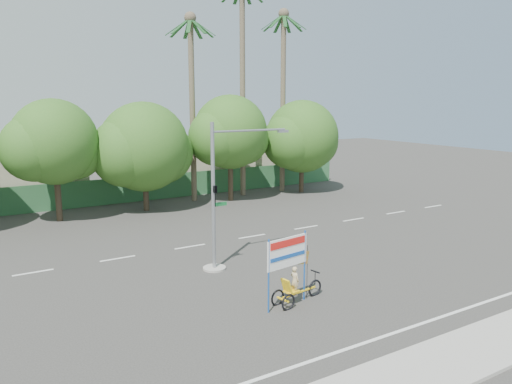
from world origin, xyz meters
TOP-DOWN VIEW (x-y plane):
  - ground at (0.00, 0.00)m, footprint 120.00×120.00m
  - sidewalk_near at (0.00, -7.50)m, footprint 50.00×2.40m
  - fence at (0.00, 21.50)m, footprint 38.00×0.08m
  - building_right at (8.00, 26.00)m, footprint 14.00×8.00m
  - tree_left at (-7.05, 18.00)m, footprint 6.66×5.60m
  - tree_center at (-1.05, 18.00)m, footprint 7.62×6.40m
  - tree_right at (5.95, 18.00)m, footprint 6.90×5.80m
  - tree_far_right at (12.95, 18.00)m, footprint 7.38×6.20m
  - palm_tall at (8.00, 19.50)m, footprint 3.73×3.79m
  - palm_mid at (12.00, 19.50)m, footprint 3.73×3.79m
  - palm_short at (3.50, 19.50)m, footprint 3.73×3.79m
  - traffic_signal at (-2.20, 3.98)m, footprint 4.72×1.10m
  - trike_billboard at (-1.71, -1.29)m, footprint 2.97×0.93m

SIDE VIEW (x-z plane):
  - ground at x=0.00m, z-range 0.00..0.00m
  - sidewalk_near at x=0.00m, z-range 0.00..0.12m
  - fence at x=0.00m, z-range 0.00..2.00m
  - trike_billboard at x=-1.71m, z-range -0.29..2.66m
  - building_right at x=8.00m, z-range 0.00..3.60m
  - traffic_signal at x=-2.20m, z-range -0.58..6.42m
  - tree_center at x=-1.05m, z-range 0.54..8.39m
  - tree_far_right at x=12.95m, z-range 0.68..8.61m
  - tree_left at x=-7.05m, z-range 1.02..9.09m
  - tree_right at x=5.95m, z-range 1.06..9.42m
  - palm_short at x=3.50m, z-range 1.64..16.09m
  - palm_mid at x=12.00m, z-range 1.67..17.12m
  - palm_tall at x=8.00m, z-range 1.74..19.19m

